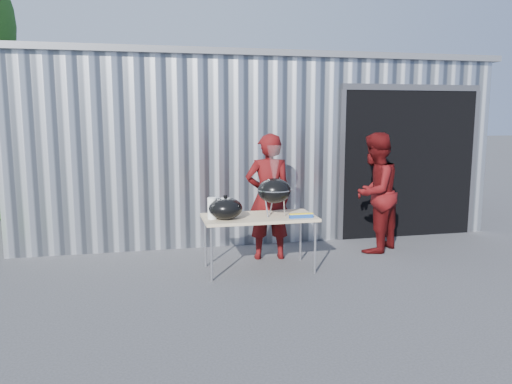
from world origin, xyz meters
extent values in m
plane|color=#363638|center=(0.00, 0.00, 0.00)|extent=(80.00, 80.00, 0.00)
cube|color=silver|center=(0.80, 4.70, 1.50)|extent=(8.00, 6.00, 3.00)
cube|color=slate|center=(0.80, 4.70, 3.05)|extent=(8.20, 6.20, 0.10)
cube|color=black|center=(3.30, 2.27, 1.25)|extent=(2.40, 1.20, 2.50)
cube|color=#4C4C51|center=(3.30, 1.70, 2.55)|extent=(2.52, 0.08, 0.10)
cube|color=tan|center=(0.34, 0.35, 0.73)|extent=(1.50, 0.75, 0.04)
cylinder|color=silver|center=(-0.35, 0.04, 0.35)|extent=(0.03, 0.03, 0.71)
cylinder|color=silver|center=(1.03, 0.04, 0.35)|extent=(0.03, 0.03, 0.71)
cylinder|color=silver|center=(-0.35, 0.67, 0.35)|extent=(0.03, 0.03, 0.71)
cylinder|color=silver|center=(1.03, 0.67, 0.35)|extent=(0.03, 0.03, 0.71)
ellipsoid|color=black|center=(0.54, 0.33, 1.09)|extent=(0.45, 0.45, 0.33)
cylinder|color=silver|center=(0.54, 0.33, 1.10)|extent=(0.46, 0.46, 0.02)
cylinder|color=silver|center=(0.54, 0.33, 1.12)|extent=(0.43, 0.43, 0.01)
cylinder|color=silver|center=(0.54, 0.47, 0.87)|extent=(0.02, 0.02, 0.24)
cylinder|color=silver|center=(0.42, 0.26, 0.87)|extent=(0.02, 0.02, 0.24)
cylinder|color=silver|center=(0.67, 0.26, 0.87)|extent=(0.02, 0.02, 0.24)
cylinder|color=#C87347|center=(0.41, 0.33, 1.13)|extent=(0.02, 0.14, 0.02)
cylinder|color=#C87347|center=(0.46, 0.33, 1.13)|extent=(0.02, 0.14, 0.02)
cylinder|color=#C87347|center=(0.50, 0.33, 1.13)|extent=(0.02, 0.14, 0.02)
cylinder|color=#C87347|center=(0.54, 0.33, 1.13)|extent=(0.02, 0.14, 0.02)
cylinder|color=#C87347|center=(0.59, 0.33, 1.13)|extent=(0.02, 0.14, 0.02)
cylinder|color=#C87347|center=(0.63, 0.33, 1.13)|extent=(0.02, 0.14, 0.02)
cylinder|color=#C87347|center=(0.68, 0.33, 1.13)|extent=(0.02, 0.14, 0.02)
cone|color=silver|center=(0.54, 0.33, 1.42)|extent=(0.20, 0.20, 0.55)
ellipsoid|color=black|center=(-0.13, 0.25, 0.89)|extent=(0.44, 0.44, 0.29)
cylinder|color=black|center=(-0.13, 0.25, 1.05)|extent=(0.05, 0.05, 0.03)
cylinder|color=white|center=(-0.30, 0.30, 0.89)|extent=(0.12, 0.12, 0.28)
cube|color=white|center=(-0.21, 0.51, 0.80)|extent=(0.20, 0.15, 0.10)
cube|color=navy|center=(0.85, 0.10, 0.78)|extent=(0.32, 0.05, 0.05)
cube|color=yellow|center=(0.85, 0.10, 0.81)|extent=(0.32, 0.05, 0.01)
imported|color=#470A0B|center=(0.60, 0.88, 0.92)|extent=(0.71, 0.50, 1.83)
imported|color=#470A0B|center=(2.29, 0.92, 0.92)|extent=(1.13, 1.10, 1.83)
camera|label=1|loc=(-1.15, -6.04, 2.08)|focal=35.00mm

